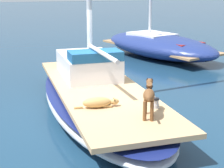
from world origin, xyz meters
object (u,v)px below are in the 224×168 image
at_px(deck_winch, 155,103).
at_px(moored_boat_starboard_side, 159,45).
at_px(dog_tan, 99,102).
at_px(dog_brown, 149,96).
at_px(sailboat_main, 99,100).

relative_size(deck_winch, moored_boat_starboard_side, 0.03).
height_order(dog_tan, moored_boat_starboard_side, moored_boat_starboard_side).
bearing_deg(moored_boat_starboard_side, dog_tan, -124.03).
bearing_deg(dog_brown, moored_boat_starboard_side, 62.70).
relative_size(sailboat_main, dog_tan, 7.66).
bearing_deg(moored_boat_starboard_side, deck_winch, -116.53).
relative_size(dog_tan, moored_boat_starboard_side, 0.13).
relative_size(dog_brown, dog_tan, 0.92).
height_order(sailboat_main, deck_winch, deck_winch).
distance_m(sailboat_main, dog_tan, 1.56).
xyz_separation_m(dog_tan, moored_boat_starboard_side, (5.02, 7.43, -0.22)).
xyz_separation_m(sailboat_main, moored_boat_starboard_side, (4.58, 6.00, 0.21)).
distance_m(deck_winch, moored_boat_starboard_side, 8.77).
relative_size(sailboat_main, deck_winch, 34.78).
bearing_deg(deck_winch, dog_tan, 159.72).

